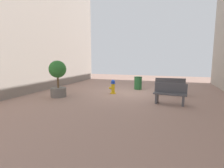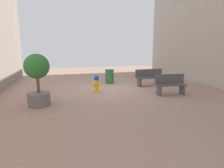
# 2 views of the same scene
# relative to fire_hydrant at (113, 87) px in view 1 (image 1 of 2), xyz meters

# --- Properties ---
(ground_plane) EXTENTS (23.40, 23.40, 0.00)m
(ground_plane) POSITION_rel_fire_hydrant_xyz_m (-0.92, -0.60, -0.41)
(ground_plane) COLOR #9E7A6B
(building_facade_right) EXTENTS (0.70, 18.00, 9.90)m
(building_facade_right) POSITION_rel_fire_hydrant_xyz_m (4.97, 2.10, 4.54)
(building_facade_right) COLOR gray
(building_facade_right) RESTS_ON ground_plane
(fire_hydrant) EXTENTS (0.40, 0.40, 0.83)m
(fire_hydrant) POSITION_rel_fire_hydrant_xyz_m (0.00, 0.00, 0.00)
(fire_hydrant) COLOR gold
(fire_hydrant) RESTS_ON ground_plane
(bench_near) EXTENTS (1.68, 0.52, 0.95)m
(bench_near) POSITION_rel_fire_hydrant_xyz_m (-3.21, -0.68, 0.08)
(bench_near) COLOR #4C4C51
(bench_near) RESTS_ON ground_plane
(bench_far) EXTENTS (1.47, 0.58, 0.95)m
(bench_far) POSITION_rel_fire_hydrant_xyz_m (-3.22, 1.50, 0.07)
(bench_far) COLOR #4C4C51
(bench_far) RESTS_ON ground_plane
(planter_tree) EXTENTS (0.92, 0.92, 1.96)m
(planter_tree) POSITION_rel_fire_hydrant_xyz_m (2.52, 1.79, 0.70)
(planter_tree) COLOR slate
(planter_tree) RESTS_ON ground_plane
(trash_bin) EXTENTS (0.54, 0.54, 0.85)m
(trash_bin) POSITION_rel_fire_hydrant_xyz_m (-1.15, -1.94, 0.01)
(trash_bin) COLOR #266633
(trash_bin) RESTS_ON ground_plane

